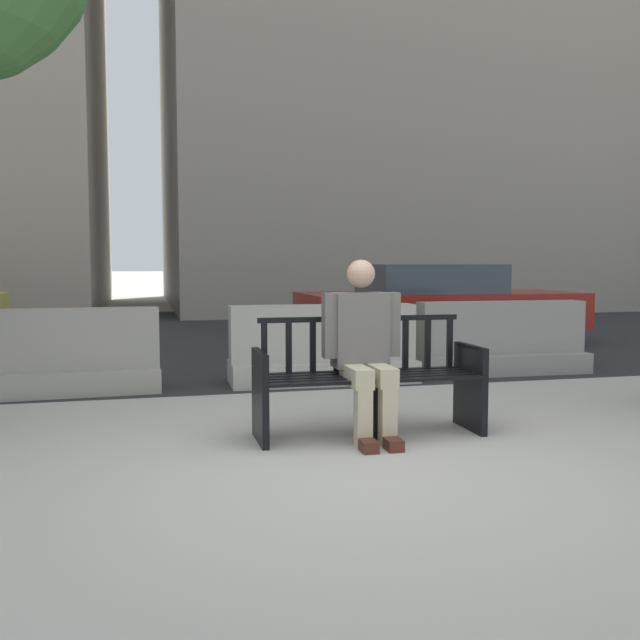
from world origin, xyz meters
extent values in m
plane|color=#B7B2A8|center=(0.00, 0.00, 0.00)|extent=(200.00, 200.00, 0.00)
cube|color=#28282B|center=(0.00, 8.70, 0.00)|extent=(120.00, 12.00, 0.01)
cube|color=black|center=(-0.49, 0.79, 0.33)|extent=(0.06, 0.51, 0.66)
cube|color=black|center=(1.15, 0.77, 0.33)|extent=(0.06, 0.51, 0.66)
cube|color=black|center=(0.33, 0.78, 0.22)|extent=(0.04, 0.32, 0.45)
cube|color=black|center=(0.33, 0.55, 0.45)|extent=(1.60, 0.09, 0.02)
cube|color=black|center=(0.33, 0.67, 0.45)|extent=(1.60, 0.09, 0.02)
cube|color=black|center=(0.33, 0.78, 0.45)|extent=(1.60, 0.09, 0.02)
cube|color=black|center=(0.34, 0.90, 0.45)|extent=(1.60, 0.09, 0.02)
cube|color=black|center=(0.34, 1.01, 0.45)|extent=(1.60, 0.09, 0.02)
cube|color=black|center=(0.34, 1.02, 0.86)|extent=(1.60, 0.05, 0.04)
cube|color=black|center=(-0.41, 1.03, 0.65)|extent=(0.04, 0.03, 0.38)
cube|color=black|center=(-0.23, 1.03, 0.65)|extent=(0.04, 0.03, 0.38)
cube|color=black|center=(-0.04, 1.03, 0.65)|extent=(0.04, 0.03, 0.38)
cube|color=black|center=(0.15, 1.02, 0.65)|extent=(0.04, 0.03, 0.38)
cube|color=black|center=(0.34, 1.02, 0.65)|extent=(0.04, 0.03, 0.38)
cube|color=black|center=(0.52, 1.02, 0.65)|extent=(0.04, 0.03, 0.38)
cube|color=black|center=(0.71, 1.02, 0.65)|extent=(0.04, 0.03, 0.38)
cube|color=black|center=(0.90, 1.02, 0.65)|extent=(0.04, 0.03, 0.38)
cube|color=black|center=(1.09, 1.01, 0.65)|extent=(0.04, 0.03, 0.38)
cube|color=black|center=(-0.49, 0.77, 0.65)|extent=(0.05, 0.46, 0.03)
cube|color=black|center=(1.15, 0.75, 0.65)|extent=(0.05, 0.46, 0.03)
cube|color=#66605B|center=(0.28, 0.85, 0.79)|extent=(0.40, 0.24, 0.56)
sphere|color=tan|center=(0.28, 0.83, 1.21)|extent=(0.21, 0.21, 0.21)
cube|color=#C6B793|center=(0.19, 0.63, 0.48)|extent=(0.14, 0.44, 0.14)
cube|color=#C6B793|center=(0.37, 0.63, 0.48)|extent=(0.14, 0.44, 0.14)
cube|color=#C6B793|center=(0.19, 0.46, 0.23)|extent=(0.11, 0.11, 0.45)
cube|color=#C6B793|center=(0.37, 0.46, 0.23)|extent=(0.11, 0.11, 0.45)
cube|color=#4C2319|center=(0.19, 0.38, 0.04)|extent=(0.11, 0.26, 0.08)
cube|color=#4C2319|center=(0.37, 0.38, 0.04)|extent=(0.11, 0.26, 0.08)
cube|color=#66605B|center=(0.04, 0.82, 0.83)|extent=(0.09, 0.12, 0.48)
cube|color=#66605B|center=(0.53, 0.82, 0.83)|extent=(0.09, 0.12, 0.48)
cube|color=#ADA89E|center=(0.59, 3.14, 0.12)|extent=(2.02, 0.73, 0.24)
cube|color=#ADA89E|center=(0.59, 3.14, 0.54)|extent=(2.01, 0.35, 0.60)
cube|color=#9E998E|center=(-2.14, 3.15, 0.12)|extent=(2.03, 0.77, 0.24)
cube|color=#9E998E|center=(-2.14, 3.15, 0.54)|extent=(2.01, 0.39, 0.60)
cube|color=gray|center=(2.77, 3.29, 0.12)|extent=(2.02, 0.74, 0.24)
cube|color=gray|center=(2.77, 3.29, 0.54)|extent=(2.01, 0.36, 0.60)
cube|color=maroon|center=(3.25, 6.17, 0.54)|extent=(4.37, 1.77, 0.56)
cube|color=#38424C|center=(3.08, 6.16, 1.04)|extent=(1.99, 1.55, 0.44)
cylinder|color=black|center=(4.60, 7.00, 0.32)|extent=(0.64, 0.22, 0.64)
cylinder|color=black|center=(4.61, 5.35, 0.32)|extent=(0.64, 0.22, 0.64)
cylinder|color=black|center=(1.90, 6.98, 0.32)|extent=(0.64, 0.22, 0.64)
cylinder|color=black|center=(1.90, 5.33, 0.32)|extent=(0.64, 0.22, 0.64)
camera|label=1|loc=(-1.30, -4.23, 1.30)|focal=40.00mm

